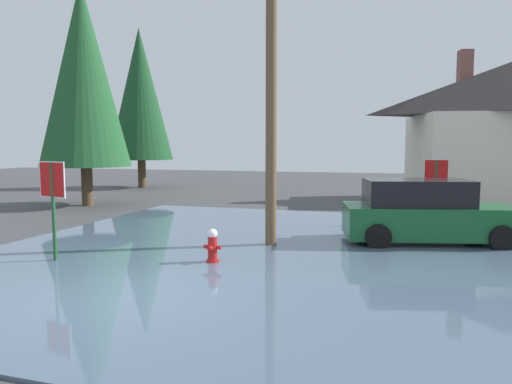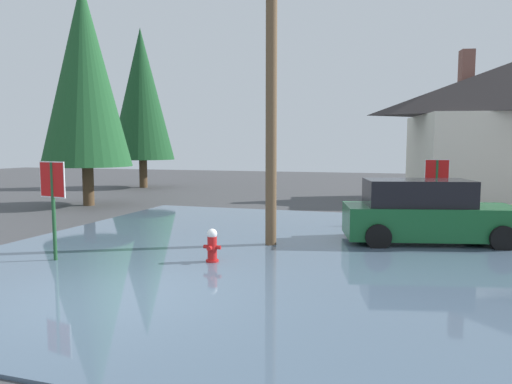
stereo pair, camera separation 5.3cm
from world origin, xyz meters
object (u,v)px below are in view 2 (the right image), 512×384
object	(u,v)px
stop_sign_near	(53,191)
utility_pole	(271,87)
stop_sign_far	(437,178)
parked_car	(426,213)
pine_tree_tall_left	(141,95)
fire_hydrant	(212,247)
pine_tree_mid_left	(84,75)

from	to	relation	value
stop_sign_near	utility_pole	bearing A→B (deg)	36.20
stop_sign_far	stop_sign_near	bearing A→B (deg)	-137.35
parked_car	pine_tree_tall_left	world-z (taller)	pine_tree_tall_left
stop_sign_near	stop_sign_far	distance (m)	11.34
fire_hydrant	pine_tree_mid_left	xyz separation A→B (m)	(-9.06, 7.82, 5.19)
utility_pole	pine_tree_tall_left	xyz separation A→B (m)	(-12.22, 14.29, 1.72)
utility_pole	pine_tree_tall_left	bearing A→B (deg)	130.55
fire_hydrant	parked_car	world-z (taller)	parked_car
pine_tree_tall_left	pine_tree_mid_left	size ratio (longest dim) A/B	1.03
stop_sign_near	pine_tree_tall_left	distance (m)	19.55
stop_sign_near	fire_hydrant	xyz separation A→B (m)	(3.36, 0.89, -1.21)
stop_sign_far	parked_car	xyz separation A→B (m)	(-0.45, -3.11, -0.72)
stop_sign_near	parked_car	size ratio (longest dim) A/B	0.48
utility_pole	fire_hydrant	bearing A→B (deg)	-109.30
stop_sign_near	stop_sign_far	xyz separation A→B (m)	(8.34, 7.68, -0.07)
stop_sign_far	parked_car	world-z (taller)	stop_sign_far
utility_pole	stop_sign_far	xyz separation A→B (m)	(4.24, 4.68, -2.49)
utility_pole	pine_tree_tall_left	world-z (taller)	pine_tree_tall_left
pine_tree_tall_left	pine_tree_mid_left	xyz separation A→B (m)	(2.43, -8.58, -0.17)
parked_car	pine_tree_mid_left	bearing A→B (deg)	163.07
utility_pole	parked_car	size ratio (longest dim) A/B	1.66
pine_tree_mid_left	parked_car	bearing A→B (deg)	-16.93
stop_sign_far	parked_car	size ratio (longest dim) A/B	0.46
stop_sign_near	fire_hydrant	distance (m)	3.68
utility_pole	pine_tree_mid_left	world-z (taller)	pine_tree_mid_left
parked_car	utility_pole	bearing A→B (deg)	-157.50
utility_pole	stop_sign_far	bearing A→B (deg)	47.82
fire_hydrant	stop_sign_near	bearing A→B (deg)	-165.15
stop_sign_near	utility_pole	distance (m)	5.63
parked_car	pine_tree_mid_left	distance (m)	14.98
utility_pole	parked_car	xyz separation A→B (m)	(3.79, 1.57, -3.22)
stop_sign_far	pine_tree_mid_left	world-z (taller)	pine_tree_mid_left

